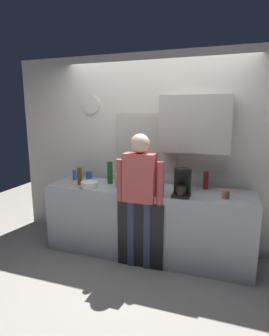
# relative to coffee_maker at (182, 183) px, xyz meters

# --- Properties ---
(ground_plane) EXTENTS (8.00, 8.00, 0.00)m
(ground_plane) POSITION_rel_coffee_maker_xyz_m (-0.46, -0.12, -1.04)
(ground_plane) COLOR #9E998E
(kitchen_counter) EXTENTS (2.60, 0.64, 0.89)m
(kitchen_counter) POSITION_rel_coffee_maker_xyz_m (-0.46, 0.18, -0.59)
(kitchen_counter) COLOR #B2B7BC
(kitchen_counter) RESTS_ON ground_plane
(dishwasher_panel) EXTENTS (0.56, 0.02, 0.80)m
(dishwasher_panel) POSITION_rel_coffee_maker_xyz_m (-0.45, -0.16, -0.64)
(dishwasher_panel) COLOR black
(dishwasher_panel) RESTS_ON ground_plane
(back_wall_assembly) EXTENTS (4.20, 0.42, 2.60)m
(back_wall_assembly) POSITION_rel_coffee_maker_xyz_m (-0.39, 0.58, 0.32)
(back_wall_assembly) COLOR silver
(back_wall_assembly) RESTS_ON ground_plane
(coffee_maker) EXTENTS (0.20, 0.20, 0.33)m
(coffee_maker) POSITION_rel_coffee_maker_xyz_m (0.00, 0.00, 0.00)
(coffee_maker) COLOR black
(coffee_maker) RESTS_ON kitchen_counter
(bottle_olive_oil) EXTENTS (0.06, 0.06, 0.25)m
(bottle_olive_oil) POSITION_rel_coffee_maker_xyz_m (-0.45, 0.15, -0.02)
(bottle_olive_oil) COLOR olive
(bottle_olive_oil) RESTS_ON kitchen_counter
(bottle_amber_beer) EXTENTS (0.06, 0.06, 0.23)m
(bottle_amber_beer) POSITION_rel_coffee_maker_xyz_m (-1.36, 0.07, -0.03)
(bottle_amber_beer) COLOR brown
(bottle_amber_beer) RESTS_ON kitchen_counter
(bottle_clear_soda) EXTENTS (0.09, 0.09, 0.28)m
(bottle_clear_soda) POSITION_rel_coffee_maker_xyz_m (0.03, 0.23, -0.01)
(bottle_clear_soda) COLOR #2D8C33
(bottle_clear_soda) RESTS_ON kitchen_counter
(bottle_green_wine) EXTENTS (0.07, 0.07, 0.30)m
(bottle_green_wine) POSITION_rel_coffee_maker_xyz_m (-1.00, 0.25, 0.00)
(bottle_green_wine) COLOR #195923
(bottle_green_wine) RESTS_ON kitchen_counter
(bottle_red_vinegar) EXTENTS (0.06, 0.06, 0.22)m
(bottle_red_vinegar) POSITION_rel_coffee_maker_xyz_m (0.24, 0.38, -0.04)
(bottle_red_vinegar) COLOR maroon
(bottle_red_vinegar) RESTS_ON kitchen_counter
(cup_terracotta_mug) EXTENTS (0.08, 0.08, 0.09)m
(cup_terracotta_mug) POSITION_rel_coffee_maker_xyz_m (0.48, 0.06, -0.10)
(cup_terracotta_mug) COLOR #B26647
(cup_terracotta_mug) RESTS_ON kitchen_counter
(cup_blue_mug) EXTENTS (0.08, 0.08, 0.10)m
(cup_blue_mug) POSITION_rel_coffee_maker_xyz_m (-1.40, 0.41, -0.10)
(cup_blue_mug) COLOR #3351B2
(cup_blue_mug) RESTS_ON kitchen_counter
(mixing_bowl) EXTENTS (0.22, 0.22, 0.08)m
(mixing_bowl) POSITION_rel_coffee_maker_xyz_m (-1.16, -0.04, -0.11)
(mixing_bowl) COLOR white
(mixing_bowl) RESTS_ON kitchen_counter
(dish_soap) EXTENTS (0.06, 0.06, 0.18)m
(dish_soap) POSITION_rel_coffee_maker_xyz_m (-1.56, 0.27, -0.07)
(dish_soap) COLOR blue
(dish_soap) RESTS_ON kitchen_counter
(storage_canister) EXTENTS (0.14, 0.14, 0.17)m
(storage_canister) POSITION_rel_coffee_maker_xyz_m (-0.80, 0.13, -0.06)
(storage_canister) COLOR silver
(storage_canister) RESTS_ON kitchen_counter
(person_at_sink) EXTENTS (0.57, 0.22, 1.60)m
(person_at_sink) POSITION_rel_coffee_maker_xyz_m (-0.46, -0.12, -0.09)
(person_at_sink) COLOR #3F4766
(person_at_sink) RESTS_ON ground_plane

